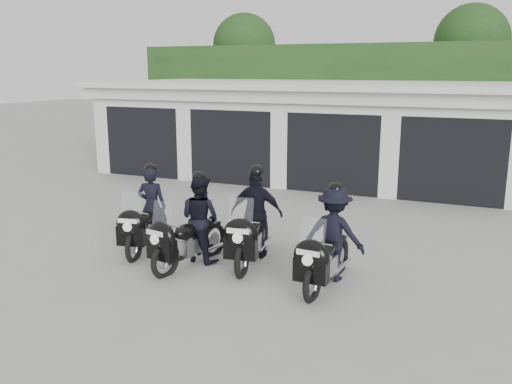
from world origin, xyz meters
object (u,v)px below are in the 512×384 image
at_px(police_bike_c, 254,220).
at_px(police_bike_d, 331,240).
at_px(police_bike_a, 147,216).
at_px(police_bike_b, 194,225).

distance_m(police_bike_c, police_bike_d, 1.62).
relative_size(police_bike_a, police_bike_d, 0.98).
bearing_deg(police_bike_b, police_bike_a, 175.99).
bearing_deg(police_bike_a, police_bike_b, -26.86).
height_order(police_bike_b, police_bike_d, police_bike_b).
relative_size(police_bike_a, police_bike_b, 0.99).
bearing_deg(police_bike_b, police_bike_c, 42.93).
bearing_deg(police_bike_a, police_bike_d, -15.61).
distance_m(police_bike_b, police_bike_c, 1.07).
relative_size(police_bike_c, police_bike_d, 1.05).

